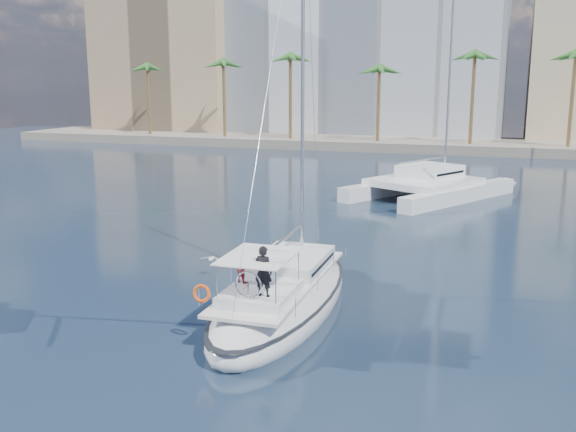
% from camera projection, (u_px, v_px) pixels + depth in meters
% --- Properties ---
extents(ground, '(160.00, 160.00, 0.00)m').
position_uv_depth(ground, '(265.00, 286.00, 28.14)').
color(ground, black).
rests_on(ground, ground).
extents(quay, '(120.00, 14.00, 1.20)m').
position_uv_depth(quay, '(429.00, 144.00, 84.52)').
color(quay, gray).
rests_on(quay, ground).
extents(building_modern, '(42.00, 16.00, 28.00)m').
position_uv_depth(building_modern, '(361.00, 46.00, 96.64)').
color(building_modern, white).
rests_on(building_modern, ground).
extents(building_tan_left, '(22.00, 14.00, 22.00)m').
position_uv_depth(building_tan_left, '(172.00, 67.00, 103.00)').
color(building_tan_left, tan).
rests_on(building_tan_left, ground).
extents(palm_left, '(3.60, 3.60, 12.30)m').
position_uv_depth(palm_left, '(182.00, 70.00, 89.51)').
color(palm_left, brown).
rests_on(palm_left, ground).
extents(palm_centre, '(3.60, 3.60, 12.30)m').
position_uv_depth(palm_centre, '(429.00, 69.00, 78.81)').
color(palm_centre, brown).
rests_on(palm_centre, ground).
extents(main_sloop, '(4.14, 12.30, 18.14)m').
position_uv_depth(main_sloop, '(283.00, 298.00, 24.98)').
color(main_sloop, silver).
rests_on(main_sloop, ground).
extents(catamaran, '(12.38, 15.08, 19.49)m').
position_uv_depth(catamaran, '(428.00, 182.00, 49.22)').
color(catamaran, silver).
rests_on(catamaran, ground).
extents(seagull, '(1.07, 0.46, 0.20)m').
position_uv_depth(seagull, '(212.00, 259.00, 29.28)').
color(seagull, silver).
rests_on(seagull, ground).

